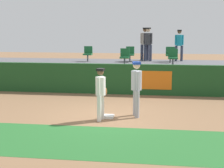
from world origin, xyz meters
TOP-DOWN VIEW (x-y plane):
  - ground_plane at (0.00, 0.00)m, footprint 60.00×60.00m
  - grass_foreground_strip at (0.00, -2.68)m, footprint 18.00×2.80m
  - first_base at (0.02, -0.13)m, footprint 0.40×0.40m
  - player_fielder_home at (-0.16, -0.50)m, footprint 0.38×0.53m
  - player_runner_visitor at (0.96, 0.17)m, footprint 0.44×0.52m
  - field_wall at (0.01, 4.19)m, footprint 18.00×0.26m
  - bleacher_platform at (0.00, 6.76)m, footprint 18.00×4.80m
  - seat_front_center at (-0.02, 5.63)m, footprint 0.45×0.44m
  - seat_back_left at (-2.26, 7.43)m, footprint 0.46×0.44m
  - seat_back_center at (0.08, 7.43)m, footprint 0.45×0.44m
  - seat_front_right at (2.34, 5.63)m, footprint 0.47×0.44m
  - seat_back_right at (2.25, 7.43)m, footprint 0.48×0.44m
  - spectator_hooded at (2.75, 8.39)m, footprint 0.49×0.35m
  - spectator_capped at (0.84, 8.38)m, footprint 0.52×0.39m
  - spectator_casual at (1.02, 8.14)m, footprint 0.50×0.45m

SIDE VIEW (x-z plane):
  - ground_plane at x=0.00m, z-range 0.00..0.00m
  - grass_foreground_strip at x=0.00m, z-range 0.00..0.01m
  - first_base at x=0.02m, z-range 0.00..0.08m
  - bleacher_platform at x=0.00m, z-range 0.00..1.17m
  - field_wall at x=0.01m, z-range 0.00..1.39m
  - player_fielder_home at x=-0.16m, z-range 0.13..1.86m
  - player_runner_visitor at x=0.96m, z-range 0.15..2.04m
  - seat_front_center at x=-0.02m, z-range 1.22..2.06m
  - seat_back_center at x=0.08m, z-range 1.22..2.06m
  - seat_back_left at x=-2.26m, z-range 1.22..2.06m
  - seat_front_right at x=2.34m, z-range 1.22..2.06m
  - seat_back_right at x=2.25m, z-range 1.23..2.07m
  - spectator_hooded at x=2.75m, z-range 1.31..3.05m
  - spectator_capped at x=0.84m, z-range 1.32..3.18m
  - spectator_casual at x=1.02m, z-range 1.32..3.18m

